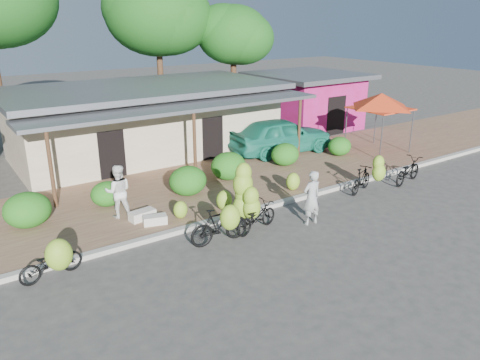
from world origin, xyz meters
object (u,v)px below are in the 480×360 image
object	(u,v)px
sack_near	(142,215)
bystander	(118,191)
vendor	(312,198)
red_canopy	(381,101)
tree_near_right	(230,33)
tree_center_right	(153,12)
teal_van	(281,135)
bike_center	(250,204)
bike_far_right	(408,171)
bike_right	(366,177)
bike_left	(221,224)
sack_far	(155,220)
bike_far_left	(53,260)

from	to	relation	value
sack_near	bystander	bearing A→B (deg)	130.42
vendor	red_canopy	bearing A→B (deg)	-150.70
tree_near_right	vendor	xyz separation A→B (m)	(-6.34, -14.42, -4.58)
tree_center_right	teal_van	size ratio (longest dim) A/B	1.76
bike_center	bike_far_right	distance (m)	7.82
bike_right	sack_near	world-z (taller)	bike_right
bike_left	bike_far_right	bearing A→B (deg)	-84.14
sack_far	bike_center	bearing A→B (deg)	-35.77
tree_center_right	bike_center	world-z (taller)	tree_center_right
red_canopy	bike_far_right	xyz separation A→B (m)	(-2.44, -3.63, -2.09)
red_canopy	bike_far_left	world-z (taller)	red_canopy
tree_near_right	sack_far	bearing A→B (deg)	-132.07
bike_left	bike_center	distance (m)	1.43
bike_far_left	sack_far	world-z (taller)	bike_far_left
bystander	vendor	bearing A→B (deg)	163.82
bike_far_left	bike_center	world-z (taller)	bike_center
bike_left	teal_van	size ratio (longest dim) A/B	0.38
bike_right	sack_far	distance (m)	8.16
sack_far	teal_van	size ratio (longest dim) A/B	0.15
bike_center	bike_right	bearing A→B (deg)	-102.51
bike_far_right	sack_near	size ratio (longest dim) A/B	2.45
bike_far_right	red_canopy	bearing A→B (deg)	-46.68
tree_near_right	bike_far_right	xyz separation A→B (m)	(-0.37, -13.68, -4.97)
red_canopy	bystander	bearing A→B (deg)	-177.57
bike_far_left	sack_far	distance (m)	3.81
tree_near_right	teal_van	distance (m)	9.08
tree_near_right	vendor	bearing A→B (deg)	-113.72
vendor	bystander	xyz separation A→B (m)	(-5.03, 3.80, 0.10)
bystander	bike_right	bearing A→B (deg)	-177.38
tree_near_right	sack_near	distance (m)	16.47
tree_center_right	bystander	bearing A→B (deg)	-120.26
bike_center	teal_van	distance (m)	8.56
tree_center_right	bike_right	distance (m)	16.68
tree_near_right	bike_left	distance (m)	17.63
tree_near_right	tree_center_right	bearing A→B (deg)	153.43
tree_center_right	sack_near	size ratio (longest dim) A/B	10.60
tree_center_right	bystander	world-z (taller)	tree_center_right
bike_left	bystander	world-z (taller)	bystander
bike_right	sack_far	world-z (taller)	bike_right
bike_left	bystander	size ratio (longest dim) A/B	1.07
bike_far_left	vendor	world-z (taller)	vendor
red_canopy	bike_right	size ratio (longest dim) A/B	2.01
bystander	teal_van	xyz separation A→B (m)	(9.31, 3.01, -0.03)
tree_near_right	bike_right	size ratio (longest dim) A/B	4.14
sack_far	vendor	size ratio (longest dim) A/B	0.41
bike_far_right	bystander	distance (m)	11.42
red_canopy	bike_left	xyz separation A→B (m)	(-11.61, -3.96, -1.96)
sack_far	sack_near	bearing A→B (deg)	108.62
red_canopy	bike_far_right	size ratio (longest dim) A/B	1.68
bike_far_right	sack_near	xyz separation A→B (m)	(-10.47, 2.45, -0.25)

